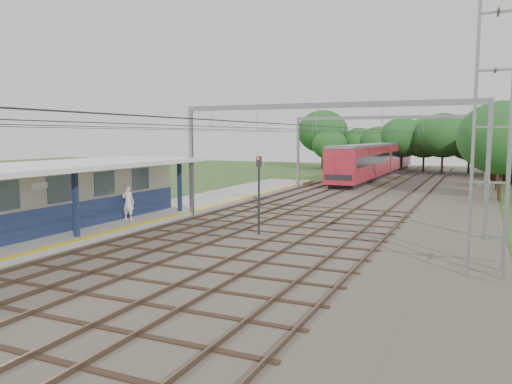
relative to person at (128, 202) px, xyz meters
The scene contains 13 objects.
ground 12.85m from the person, 58.30° to the right, with size 160.00×160.00×0.00m, color #2D4C1E.
ballast_bed 21.97m from the person, 60.75° to the left, with size 18.00×90.00×0.10m, color #473D33.
platform 3.45m from the person, 104.12° to the left, with size 5.00×52.00×0.35m, color gray.
yellow_stripe 3.60m from the person, 64.96° to the left, with size 0.45×52.00×0.01m, color yellow.
station_building 4.49m from the person, 119.23° to the right, with size 3.41×18.00×3.40m.
canopy 5.47m from the person, 102.26° to the right, with size 6.40×20.00×3.44m.
rail_tracks 20.85m from the person, 66.77° to the left, with size 11.80×88.00×0.15m.
catenary_system 18.08m from the person, 54.98° to the left, with size 17.22×88.00×7.00m.
lattice_pylon 19.49m from the person, ahead, with size 1.30×1.30×12.00m.
tree_band 47.57m from the person, 77.14° to the left, with size 31.72×30.88×8.82m.
person is the anchor object (origin of this frame).
train 42.72m from the person, 81.64° to the left, with size 3.14×39.02×4.10m.
signal_post 8.16m from the person, ahead, with size 0.33×0.30×4.14m.
Camera 1 is at (11.73, -11.93, 5.19)m, focal length 35.00 mm.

